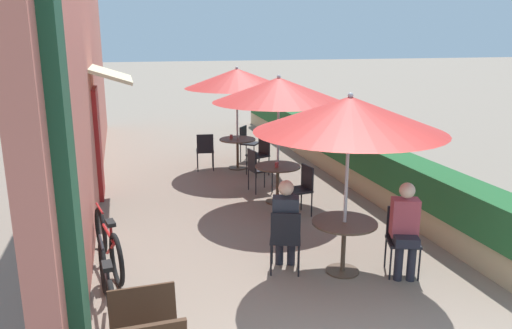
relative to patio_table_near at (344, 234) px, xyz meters
name	(u,v)px	position (x,y,z in m)	size (l,w,h in m)	color
cafe_facade_wall	(87,86)	(-3.32, 4.88, 1.56)	(0.98, 14.31, 4.20)	#C66B5B
planter_hedge	(332,147)	(1.97, 4.92, 0.00)	(0.60, 13.31, 1.01)	tan
patio_table_near	(344,234)	(0.00, 0.00, 0.00)	(0.85, 0.85, 0.71)	brown
patio_umbrella_near	(350,114)	(0.00, 0.00, 1.57)	(2.39, 2.39, 2.38)	#B7B7BC
cafe_chair_near_left	(285,236)	(-0.75, 0.18, -0.02)	(0.51, 0.51, 0.87)	black
seated_patron_near_left	(286,221)	(-0.71, 0.29, 0.15)	(0.43, 0.48, 1.25)	#23232D
cafe_chair_near_right	(402,235)	(0.75, -0.18, -0.02)	(0.51, 0.51, 0.87)	black
seated_patron_near_right	(405,226)	(0.71, -0.29, 0.15)	(0.43, 0.48, 1.25)	#23232D
patio_table_mid	(278,175)	(0.03, 2.97, 0.00)	(0.85, 0.85, 0.71)	brown
patio_umbrella_mid	(279,90)	(0.03, 2.97, 1.57)	(2.39, 2.39, 2.38)	#B7B7BC
cafe_chair_mid_left	(257,167)	(-0.17, 3.71, -0.02)	(0.46, 0.46, 0.87)	black
cafe_chair_mid_right	(302,186)	(0.23, 2.23, -0.02)	(0.46, 0.46, 0.87)	black
coffee_cup_mid	(277,165)	(-0.01, 2.88, 0.22)	(0.07, 0.07, 0.09)	#B73D3D
patio_table_far	(238,146)	(-0.12, 5.59, 0.00)	(0.85, 0.85, 0.71)	brown
patio_umbrella_far	(237,78)	(-0.12, 5.59, 1.57)	(2.39, 2.39, 2.38)	#B7B7BC
cafe_chair_far_left	(205,149)	(-0.89, 5.61, -0.02)	(0.45, 0.45, 0.87)	black
cafe_chair_far_right	(260,152)	(0.24, 4.92, -0.02)	(0.52, 0.52, 0.87)	black
cafe_chair_far_back	(247,141)	(0.27, 6.25, -0.02)	(0.56, 0.56, 0.87)	black
coffee_cup_far	(231,137)	(-0.25, 5.68, 0.22)	(0.07, 0.07, 0.09)	#B73D3D
bicycle_leaning	(107,286)	(-2.98, -0.27, -0.19)	(0.24, 1.72, 0.74)	black
bicycle_second	(108,243)	(-2.98, 0.92, -0.18)	(0.42, 1.72, 0.77)	black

